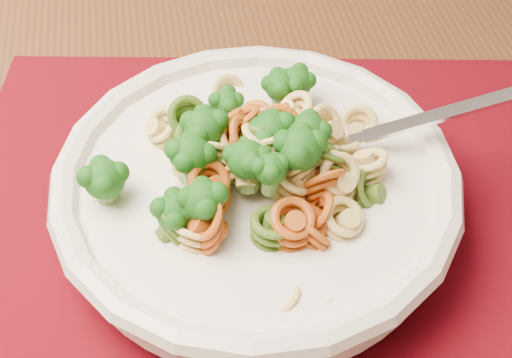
{
  "coord_description": "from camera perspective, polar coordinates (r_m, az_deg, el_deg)",
  "views": [
    {
      "loc": [
        0.69,
        -0.64,
        1.15
      ],
      "look_at": [
        0.68,
        -0.32,
        0.8
      ],
      "focal_mm": 50.0,
      "sensor_mm": 36.0,
      "label": 1
    }
  ],
  "objects": [
    {
      "name": "dining_table",
      "position": [
        0.68,
        2.99,
        1.52
      ],
      "size": [
        1.6,
        1.19,
        0.76
      ],
      "rotation": [
        0.0,
        0.0,
        0.19
      ],
      "color": "#512D17",
      "rests_on": "ground"
    },
    {
      "name": "placemat",
      "position": [
        0.51,
        1.61,
        -3.09
      ],
      "size": [
        0.46,
        0.36,
        0.0
      ],
      "primitive_type": "cube",
      "rotation": [
        0.0,
        0.0,
        0.0
      ],
      "color": "#570310",
      "rests_on": "dining_table"
    },
    {
      "name": "pasta_bowl",
      "position": [
        0.48,
        -0.0,
        -0.73
      ],
      "size": [
        0.28,
        0.28,
        0.05
      ],
      "color": "white",
      "rests_on": "placemat"
    },
    {
      "name": "pasta_broccoli_heap",
      "position": [
        0.47,
        0.0,
        0.49
      ],
      "size": [
        0.23,
        0.23,
        0.06
      ],
      "primitive_type": null,
      "color": "#E9C573",
      "rests_on": "pasta_bowl"
    },
    {
      "name": "fork",
      "position": [
        0.49,
        5.81,
        2.61
      ],
      "size": [
        0.18,
        0.04,
        0.08
      ],
      "primitive_type": null,
      "rotation": [
        0.0,
        -0.35,
        0.06
      ],
      "color": "silver",
      "rests_on": "pasta_bowl"
    }
  ]
}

